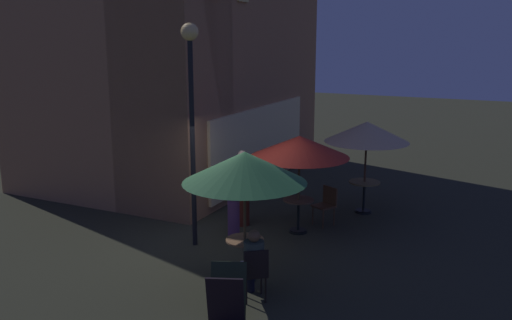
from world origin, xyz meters
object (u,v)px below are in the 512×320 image
at_px(cafe_table_2, 364,190).
at_px(patron_seated_0, 253,259).
at_px(cafe_table_0, 298,209).
at_px(patio_umbrella_0, 299,147).
at_px(patio_umbrella_1, 245,168).
at_px(patron_standing_1, 233,198).
at_px(patron_standing_2, 242,188).
at_px(street_lamp_near_corner, 191,91).
at_px(cafe_table_1, 245,251).
at_px(cafe_chair_1, 255,270).
at_px(menu_sandwich_board, 227,296).
at_px(cafe_chair_0, 327,202).
at_px(patio_umbrella_2, 367,132).

bearing_deg(cafe_table_2, patron_seated_0, 174.81).
distance_m(cafe_table_0, patio_umbrella_0, 1.40).
xyz_separation_m(cafe_table_0, patio_umbrella_1, (-2.67, -0.03, 1.53)).
distance_m(patron_standing_1, patron_standing_2, 0.88).
bearing_deg(street_lamp_near_corner, cafe_table_0, -45.68).
distance_m(cafe_table_1, patron_standing_2, 2.92).
distance_m(street_lamp_near_corner, patron_standing_1, 2.47).
relative_size(street_lamp_near_corner, cafe_chair_1, 4.86).
bearing_deg(cafe_chair_1, cafe_table_0, -28.45).
xyz_separation_m(patio_umbrella_1, patron_standing_2, (2.57, 1.36, -1.19)).
distance_m(street_lamp_near_corner, patio_umbrella_0, 2.65).
bearing_deg(cafe_table_0, patron_seated_0, -171.73).
height_order(menu_sandwich_board, patron_standing_2, patron_standing_2).
distance_m(street_lamp_near_corner, menu_sandwich_board, 4.30).
height_order(cafe_table_0, cafe_chair_0, cafe_chair_0).
xyz_separation_m(patio_umbrella_1, patio_umbrella_2, (4.66, -0.91, -0.06)).
height_order(patio_umbrella_0, patio_umbrella_1, patio_umbrella_1).
height_order(cafe_table_1, patron_seated_0, patron_seated_0).
bearing_deg(cafe_table_1, cafe_table_0, 0.72).
distance_m(cafe_table_2, patio_umbrella_0, 2.58).
bearing_deg(patron_standing_2, cafe_table_2, -89.44).
distance_m(street_lamp_near_corner, cafe_chair_0, 4.12).
height_order(patio_umbrella_0, cafe_chair_0, patio_umbrella_0).
height_order(patron_seated_0, patron_standing_1, patron_standing_1).
xyz_separation_m(patio_umbrella_2, patron_seated_0, (-5.22, 0.47, -1.32)).
relative_size(cafe_table_1, cafe_table_2, 0.98).
height_order(cafe_table_2, patron_standing_2, patron_standing_2).
bearing_deg(patron_seated_0, cafe_chair_1, -180.00).
relative_size(cafe_chair_1, patron_seated_0, 0.76).
bearing_deg(patron_standing_1, cafe_chair_0, -153.17).
bearing_deg(cafe_chair_1, street_lamp_near_corner, 14.27).
height_order(cafe_chair_1, patron_seated_0, patron_seated_0).
xyz_separation_m(cafe_table_2, patron_seated_0, (-5.22, 0.47, 0.11)).
distance_m(cafe_table_2, cafe_chair_1, 5.34).
height_order(patio_umbrella_0, patron_standing_2, patio_umbrella_0).
relative_size(cafe_chair_0, patron_standing_1, 0.50).
bearing_deg(patron_standing_1, patio_umbrella_1, 101.64).
height_order(cafe_table_2, patron_seated_0, patron_seated_0).
relative_size(cafe_table_0, cafe_chair_0, 0.86).
height_order(menu_sandwich_board, patio_umbrella_1, patio_umbrella_1).
distance_m(patio_umbrella_0, patron_standing_2, 1.69).
bearing_deg(cafe_table_2, menu_sandwich_board, 175.59).
distance_m(street_lamp_near_corner, patron_seated_0, 3.67).
bearing_deg(cafe_chair_1, cafe_table_2, -42.05).
height_order(patio_umbrella_0, cafe_chair_1, patio_umbrella_0).
xyz_separation_m(cafe_table_2, patron_standing_1, (-2.94, 2.05, 0.31)).
xyz_separation_m(menu_sandwich_board, patron_standing_1, (3.19, 1.57, 0.45)).
bearing_deg(patron_standing_2, cafe_table_0, -127.72).
height_order(cafe_table_0, patio_umbrella_0, patio_umbrella_0).
distance_m(patio_umbrella_1, patio_umbrella_2, 4.75).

